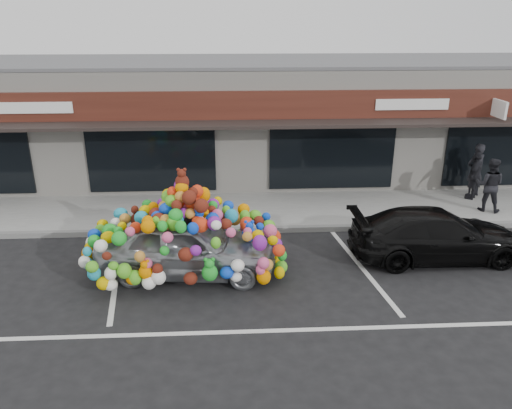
{
  "coord_description": "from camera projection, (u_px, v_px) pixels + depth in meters",
  "views": [
    {
      "loc": [
        -0.4,
        -10.6,
        5.86
      ],
      "look_at": [
        0.24,
        1.4,
        1.28
      ],
      "focal_mm": 35.0,
      "sensor_mm": 36.0,
      "label": 1
    }
  ],
  "objects": [
    {
      "name": "kerb",
      "position": [
        246.0,
        230.0,
        14.31
      ],
      "size": [
        26.0,
        0.18,
        0.16
      ],
      "primitive_type": "cube",
      "color": "slate",
      "rests_on": "ground"
    },
    {
      "name": "shop_building",
      "position": [
        240.0,
        118.0,
        19.11
      ],
      "size": [
        24.0,
        7.2,
        4.31
      ],
      "color": "silver",
      "rests_on": "ground"
    },
    {
      "name": "sidewalk",
      "position": [
        244.0,
        211.0,
        15.7
      ],
      "size": [
        26.0,
        3.0,
        0.15
      ],
      "primitive_type": "cube",
      "color": "gray",
      "rests_on": "ground"
    },
    {
      "name": "lane_line",
      "position": [
        354.0,
        328.0,
        9.95
      ],
      "size": [
        14.0,
        0.12,
        0.01
      ],
      "primitive_type": "cube",
      "color": "silver",
      "rests_on": "ground"
    },
    {
      "name": "black_sedan",
      "position": [
        437.0,
        235.0,
        12.65
      ],
      "size": [
        1.84,
        4.41,
        1.27
      ],
      "primitive_type": "imported",
      "rotation": [
        0.0,
        0.0,
        1.58
      ],
      "color": "black",
      "rests_on": "ground"
    },
    {
      "name": "parking_stripe_left",
      "position": [
        117.0,
        274.0,
        12.03
      ],
      "size": [
        0.73,
        4.37,
        0.01
      ],
      "primitive_type": "cube",
      "rotation": [
        0.0,
        0.0,
        0.14
      ],
      "color": "silver",
      "rests_on": "ground"
    },
    {
      "name": "ground",
      "position": [
        249.0,
        275.0,
        12.0
      ],
      "size": [
        90.0,
        90.0,
        0.0
      ],
      "primitive_type": "plane",
      "color": "black",
      "rests_on": "ground"
    },
    {
      "name": "toy_car",
      "position": [
        186.0,
        239.0,
        11.79
      ],
      "size": [
        3.1,
        4.71,
        2.66
      ],
      "rotation": [
        0.0,
        0.0,
        1.48
      ],
      "color": "#A1A7AB",
      "rests_on": "ground"
    },
    {
      "name": "pedestrian_b",
      "position": [
        490.0,
        185.0,
        15.26
      ],
      "size": [
        1.02,
        0.94,
        1.67
      ],
      "primitive_type": "imported",
      "rotation": [
        0.0,
        0.0,
        2.65
      ],
      "color": "black",
      "rests_on": "sidewalk"
    },
    {
      "name": "parking_stripe_mid",
      "position": [
        362.0,
        268.0,
        12.32
      ],
      "size": [
        0.73,
        4.37,
        0.01
      ],
      "primitive_type": "cube",
      "rotation": [
        0.0,
        0.0,
        0.14
      ],
      "color": "silver",
      "rests_on": "ground"
    },
    {
      "name": "pedestrian_c",
      "position": [
        475.0,
        175.0,
        16.28
      ],
      "size": [
        0.97,
        0.9,
        1.59
      ],
      "primitive_type": "imported",
      "rotation": [
        0.0,
        0.0,
        4.02
      ],
      "color": "#2A262C",
      "rests_on": "sidewalk"
    },
    {
      "name": "pedestrian_a",
      "position": [
        475.0,
        170.0,
        16.51
      ],
      "size": [
        0.75,
        0.6,
        1.79
      ],
      "primitive_type": "imported",
      "rotation": [
        0.0,
        0.0,
        3.45
      ],
      "color": "#242329",
      "rests_on": "sidewalk"
    }
  ]
}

